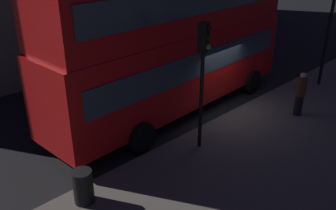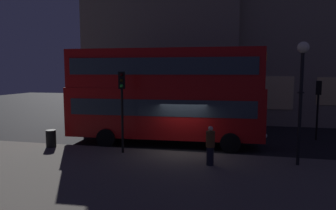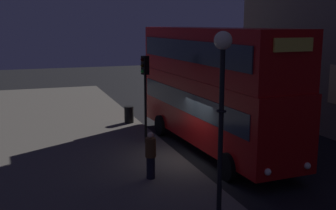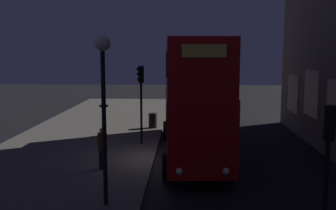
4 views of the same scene
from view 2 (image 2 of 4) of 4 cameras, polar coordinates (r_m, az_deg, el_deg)
ground_plane at (r=15.87m, az=2.88°, el=-8.92°), size 80.00×80.00×0.00m
sidewalk_slab at (r=11.54m, az=-1.10°, el=-14.48°), size 44.00×8.34×0.12m
building_with_clock at (r=28.34m, az=-0.05°, el=14.43°), size 12.85×9.48×16.38m
building_plain_facade at (r=28.90m, az=28.20°, el=11.63°), size 16.80×7.68×14.47m
double_decker_bus at (r=16.89m, az=-0.85°, el=2.56°), size 11.27×3.20×5.47m
traffic_light_near_kerb at (r=14.82m, az=-8.90°, el=1.94°), size 0.38×0.39×4.09m
traffic_light_far_side at (r=20.28m, az=27.05°, el=1.30°), size 0.37×0.39×3.66m
street_lamp at (r=13.83m, az=24.46°, el=5.19°), size 0.50×0.50×5.34m
pedestrian at (r=13.07m, az=8.18°, el=-7.74°), size 0.39×0.39×1.73m
litter_bin at (r=17.40m, az=-21.68°, el=-6.03°), size 0.53×0.53×0.93m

